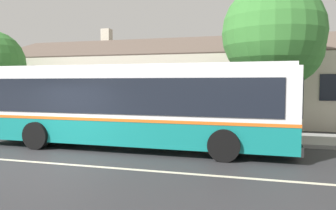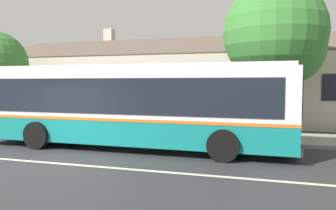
{
  "view_description": "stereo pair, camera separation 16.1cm",
  "coord_description": "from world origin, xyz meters",
  "px_view_note": "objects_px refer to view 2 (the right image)",
  "views": [
    {
      "loc": [
        6.17,
        -8.34,
        2.39
      ],
      "look_at": [
        2.94,
        3.03,
        1.61
      ],
      "focal_mm": 35.0,
      "sensor_mm": 36.0,
      "label": 1
    },
    {
      "loc": [
        6.32,
        -8.29,
        2.39
      ],
      "look_at": [
        2.94,
        3.03,
        1.61
      ],
      "focal_mm": 35.0,
      "sensor_mm": 36.0,
      "label": 2
    }
  ],
  "objects_px": {
    "bike_rack": "(1,115)",
    "transit_bus": "(131,104)",
    "bench_by_building": "(49,120)",
    "street_tree_primary": "(278,37)"
  },
  "relations": [
    {
      "from": "street_tree_primary",
      "to": "bike_rack",
      "type": "distance_m",
      "value": 14.73
    },
    {
      "from": "street_tree_primary",
      "to": "bench_by_building",
      "type": "bearing_deg",
      "value": -171.89
    },
    {
      "from": "bike_rack",
      "to": "transit_bus",
      "type": "bearing_deg",
      "value": -19.04
    },
    {
      "from": "transit_bus",
      "to": "bike_rack",
      "type": "bearing_deg",
      "value": 160.96
    },
    {
      "from": "street_tree_primary",
      "to": "bike_rack",
      "type": "height_order",
      "value": "street_tree_primary"
    },
    {
      "from": "bike_rack",
      "to": "street_tree_primary",
      "type": "bearing_deg",
      "value": 4.5
    },
    {
      "from": "street_tree_primary",
      "to": "bike_rack",
      "type": "bearing_deg",
      "value": -175.5
    },
    {
      "from": "bike_rack",
      "to": "bench_by_building",
      "type": "bearing_deg",
      "value": -7.07
    },
    {
      "from": "transit_bus",
      "to": "street_tree_primary",
      "type": "xyz_separation_m",
      "value": [
        5.25,
        4.21,
        2.8
      ]
    },
    {
      "from": "bench_by_building",
      "to": "bike_rack",
      "type": "xyz_separation_m",
      "value": [
        -3.4,
        0.42,
        0.12
      ]
    }
  ]
}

